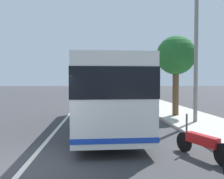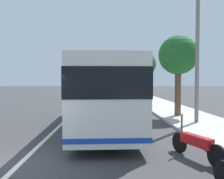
{
  "view_description": "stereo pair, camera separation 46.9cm",
  "coord_description": "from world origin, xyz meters",
  "views": [
    {
      "loc": [
        -6.49,
        -1.98,
        2.33
      ],
      "look_at": [
        6.08,
        -2.74,
        1.89
      ],
      "focal_mm": 38.36,
      "sensor_mm": 36.0,
      "label": 1
    },
    {
      "loc": [
        -6.51,
        -2.45,
        2.33
      ],
      "look_at": [
        6.08,
        -2.74,
        1.89
      ],
      "focal_mm": 38.36,
      "sensor_mm": 36.0,
      "label": 2
    }
  ],
  "objects": [
    {
      "name": "ground_plane",
      "position": [
        0.0,
        0.0,
        0.0
      ],
      "size": [
        220.0,
        220.0,
        0.0
      ],
      "primitive_type": "plane",
      "color": "#38383A"
    },
    {
      "name": "sidewalk_curb",
      "position": [
        10.0,
        -7.59,
        0.07
      ],
      "size": [
        110.0,
        3.6,
        0.14
      ],
      "primitive_type": "cube",
      "color": "#B2ADA3",
      "rests_on": "ground"
    },
    {
      "name": "lane_divider_line",
      "position": [
        10.0,
        0.0,
        0.0
      ],
      "size": [
        110.0,
        0.16,
        0.01
      ],
      "primitive_type": "cube",
      "color": "silver",
      "rests_on": "ground"
    },
    {
      "name": "coach_bus",
      "position": [
        5.71,
        -2.32,
        1.84
      ],
      "size": [
        10.88,
        2.96,
        3.21
      ],
      "rotation": [
        0.0,
        0.0,
        0.03
      ],
      "color": "silver",
      "rests_on": "ground"
    },
    {
      "name": "motorcycle_nearest_curb",
      "position": [
        0.46,
        -5.1,
        0.47
      ],
      "size": [
        2.08,
        0.88,
        1.27
      ],
      "rotation": [
        0.0,
        0.0,
        0.37
      ],
      "color": "black",
      "rests_on": "ground"
    },
    {
      "name": "car_far_distant",
      "position": [
        21.59,
        -3.15,
        0.72
      ],
      "size": [
        4.52,
        2.0,
        1.5
      ],
      "rotation": [
        0.0,
        0.0,
        0.02
      ],
      "color": "red",
      "rests_on": "ground"
    },
    {
      "name": "car_oncoming",
      "position": [
        37.9,
        -2.22,
        0.74
      ],
      "size": [
        4.24,
        2.18,
        1.57
      ],
      "rotation": [
        0.0,
        0.0,
        0.08
      ],
      "color": "red",
      "rests_on": "ground"
    },
    {
      "name": "car_side_street",
      "position": [
        39.94,
        1.95,
        0.75
      ],
      "size": [
        4.0,
        1.9,
        1.56
      ],
      "rotation": [
        0.0,
        0.0,
        3.13
      ],
      "color": "navy",
      "rests_on": "ground"
    },
    {
      "name": "roadside_tree_mid_block",
      "position": [
        8.67,
        -7.01,
        3.93
      ],
      "size": [
        2.49,
        2.49,
        5.25
      ],
      "color": "brown",
      "rests_on": "ground"
    },
    {
      "name": "roadside_tree_far_block",
      "position": [
        26.79,
        -7.62,
        4.75
      ],
      "size": [
        3.47,
        3.47,
        6.5
      ],
      "color": "brown",
      "rests_on": "ground"
    },
    {
      "name": "utility_pole",
      "position": [
        6.11,
        -7.26,
        3.93
      ],
      "size": [
        0.2,
        0.2,
        7.86
      ],
      "primitive_type": "cylinder",
      "color": "slate",
      "rests_on": "ground"
    }
  ]
}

